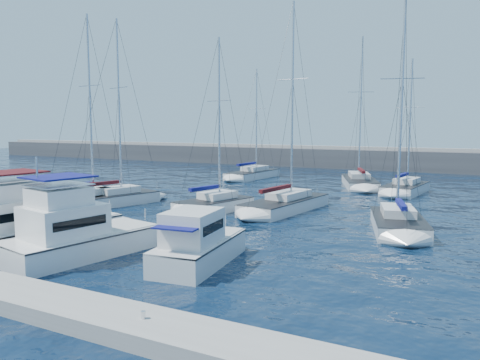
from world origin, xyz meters
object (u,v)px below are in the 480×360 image
at_px(sailboat_mid_e, 398,223).
at_px(sailboat_mid_c, 214,204).
at_px(sailboat_mid_d, 286,204).
at_px(sailboat_mid_b, 114,198).
at_px(sailboat_back_b, 359,182).
at_px(sailboat_mid_a, 87,200).
at_px(motor_yacht_port_inner, 25,226).
at_px(motor_yacht_stbd_outer, 197,246).
at_px(sailboat_back_a, 253,174).
at_px(motor_yacht_stbd_inner, 75,235).
at_px(sailboat_back_c, 405,188).

bearing_deg(sailboat_mid_e, sailboat_mid_c, 162.45).
distance_m(sailboat_mid_c, sailboat_mid_d, 5.69).
bearing_deg(sailboat_mid_b, sailboat_back_b, 70.14).
xyz_separation_m(sailboat_mid_a, sailboat_back_b, (17.19, 23.52, -0.03)).
xyz_separation_m(sailboat_mid_d, sailboat_mid_e, (9.15, -3.38, 0.01)).
bearing_deg(sailboat_mid_e, sailboat_mid_d, 144.62).
relative_size(sailboat_mid_d, sailboat_mid_e, 1.07).
distance_m(motor_yacht_port_inner, sailboat_back_b, 36.24).
bearing_deg(sailboat_mid_b, motor_yacht_stbd_outer, -19.73).
xyz_separation_m(sailboat_mid_e, sailboat_back_a, (-21.53, 22.90, -0.03)).
relative_size(motor_yacht_stbd_inner, sailboat_back_a, 0.58).
bearing_deg(sailboat_mid_d, sailboat_mid_e, -11.83).
height_order(motor_yacht_port_inner, sailboat_back_a, sailboat_back_a).
relative_size(sailboat_back_a, sailboat_back_c, 1.04).
height_order(motor_yacht_port_inner, sailboat_back_c, sailboat_back_c).
relative_size(sailboat_mid_c, sailboat_mid_d, 0.83).
bearing_deg(motor_yacht_port_inner, sailboat_mid_c, 83.43).
height_order(sailboat_mid_a, sailboat_mid_d, sailboat_mid_d).
relative_size(motor_yacht_stbd_outer, sailboat_back_a, 0.45).
relative_size(motor_yacht_stbd_outer, sailboat_back_c, 0.47).
distance_m(sailboat_back_b, sailboat_back_c, 6.18).
distance_m(motor_yacht_stbd_outer, sailboat_mid_a, 19.68).
bearing_deg(motor_yacht_port_inner, sailboat_mid_e, 45.92).
bearing_deg(sailboat_mid_c, sailboat_back_c, 69.86).
distance_m(sailboat_mid_c, sailboat_mid_e, 14.13).
bearing_deg(sailboat_back_c, motor_yacht_stbd_outer, -93.08).
bearing_deg(sailboat_mid_e, motor_yacht_stbd_outer, -136.44).
relative_size(motor_yacht_port_inner, motor_yacht_stbd_inner, 1.24).
bearing_deg(sailboat_back_c, sailboat_mid_a, -130.78).
relative_size(motor_yacht_stbd_inner, sailboat_back_c, 0.61).
relative_size(sailboat_mid_d, sailboat_back_a, 1.17).
height_order(sailboat_mid_b, sailboat_mid_d, sailboat_mid_d).
bearing_deg(motor_yacht_stbd_outer, sailboat_back_a, 104.76).
bearing_deg(sailboat_back_b, sailboat_mid_b, -145.99).
bearing_deg(motor_yacht_stbd_inner, sailboat_back_b, 90.81).
relative_size(sailboat_mid_b, sailboat_mid_d, 0.96).
distance_m(sailboat_mid_b, sailboat_mid_d, 14.72).
relative_size(motor_yacht_stbd_outer, sailboat_mid_d, 0.39).
relative_size(sailboat_mid_c, sailboat_back_a, 0.98).
height_order(sailboat_mid_c, sailboat_back_a, sailboat_back_a).
xyz_separation_m(sailboat_mid_e, sailboat_back_b, (-7.39, 20.96, -0.01)).
distance_m(motor_yacht_stbd_inner, sailboat_mid_c, 14.55).
bearing_deg(sailboat_back_c, motor_yacht_port_inner, -109.79).
height_order(motor_yacht_stbd_outer, sailboat_back_c, sailboat_back_c).
relative_size(motor_yacht_port_inner, sailboat_back_c, 0.75).
bearing_deg(motor_yacht_stbd_outer, sailboat_mid_d, 89.09).
bearing_deg(sailboat_back_a, sailboat_mid_e, -41.20).
bearing_deg(sailboat_mid_e, sailboat_mid_b, 166.71).
xyz_separation_m(motor_yacht_stbd_outer, sailboat_mid_d, (-1.68, 15.64, -0.41)).
bearing_deg(sailboat_mid_c, motor_yacht_port_inner, -90.42).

